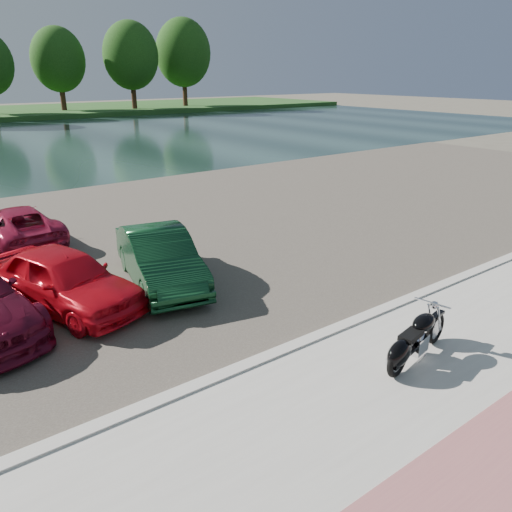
% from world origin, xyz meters
% --- Properties ---
extents(ground, '(200.00, 200.00, 0.00)m').
position_xyz_m(ground, '(0.00, 0.00, 0.00)').
color(ground, '#595447').
rests_on(ground, ground).
extents(promenade, '(60.00, 6.00, 0.10)m').
position_xyz_m(promenade, '(0.00, -1.00, 0.05)').
color(promenade, '#B3B0A8').
rests_on(promenade, ground).
extents(kerb, '(60.00, 0.30, 0.14)m').
position_xyz_m(kerb, '(0.00, 2.00, 0.07)').
color(kerb, '#B3B0A8').
rests_on(kerb, ground).
extents(parking_lot, '(60.00, 18.00, 0.04)m').
position_xyz_m(parking_lot, '(0.00, 11.00, 0.02)').
color(parking_lot, '#453E38').
rests_on(parking_lot, ground).
extents(motorcycle, '(2.31, 0.84, 1.05)m').
position_xyz_m(motorcycle, '(0.89, 0.16, 0.56)').
color(motorcycle, black).
rests_on(motorcycle, promenade).
extents(car_4, '(3.06, 4.69, 1.48)m').
position_xyz_m(car_4, '(-3.63, 6.75, 0.78)').
color(car_4, red).
rests_on(car_4, parking_lot).
extents(car_5, '(2.50, 4.72, 1.48)m').
position_xyz_m(car_5, '(-1.14, 6.73, 0.78)').
color(car_5, '#0F391E').
rests_on(car_5, parking_lot).
extents(car_10, '(2.43, 4.63, 1.24)m').
position_xyz_m(car_10, '(-3.40, 12.74, 0.66)').
color(car_10, '#A61B3F').
rests_on(car_10, parking_lot).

